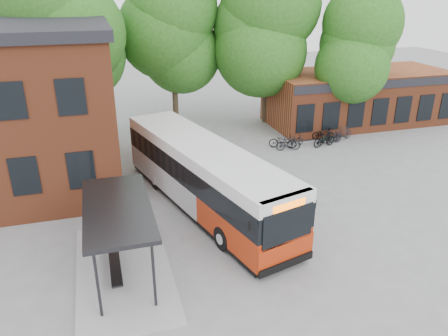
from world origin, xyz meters
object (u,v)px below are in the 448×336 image
object	(u,v)px
bicycle_1	(288,143)
bicycle_6	(323,133)
bicycle_4	(326,139)
bicycle_5	(331,137)
bicycle_0	(283,141)
bicycle_7	(343,133)
bicycle_2	(296,141)
bus_shelter	(121,240)
bicycle_3	(324,139)
city_bus	(204,177)

from	to	relation	value
bicycle_1	bicycle_6	size ratio (longest dim) A/B	1.08
bicycle_1	bicycle_6	world-z (taller)	bicycle_1
bicycle_4	bicycle_5	xyz separation A→B (m)	(0.48, 0.15, 0.04)
bicycle_0	bicycle_7	size ratio (longest dim) A/B	1.07
bicycle_0	bicycle_5	size ratio (longest dim) A/B	1.25
bicycle_0	bicycle_6	bearing A→B (deg)	-52.27
bicycle_2	bicycle_4	xyz separation A→B (m)	(2.18, -0.27, 0.01)
bus_shelter	bicycle_7	distance (m)	19.70
bicycle_1	bicycle_4	bearing A→B (deg)	-73.52
bicycle_3	bicycle_7	bearing A→B (deg)	-75.45
city_bus	bicycle_6	size ratio (longest dim) A/B	8.17
bicycle_0	bicycle_7	bearing A→B (deg)	-62.77
bicycle_7	bus_shelter	bearing A→B (deg)	110.51
city_bus	bus_shelter	bearing A→B (deg)	-150.09
bicycle_0	bicycle_4	size ratio (longest dim) A/B	1.21
bicycle_4	bicycle_7	world-z (taller)	bicycle_7
bicycle_1	bicycle_7	distance (m)	4.63
bicycle_6	bicycle_4	bearing A→B (deg)	173.99
bicycle_4	bicycle_7	size ratio (longest dim) A/B	0.88
bus_shelter	bicycle_0	distance (m)	15.89
city_bus	bicycle_6	world-z (taller)	city_bus
bus_shelter	city_bus	xyz separation A→B (m)	(4.30, 4.30, 0.18)
city_bus	bicycle_5	bearing A→B (deg)	16.44
bicycle_0	bicycle_2	distance (m)	0.96
bicycle_3	bicycle_5	world-z (taller)	bicycle_3
bicycle_0	bicycle_4	bearing A→B (deg)	-70.56
bus_shelter	bicycle_1	bearing A→B (deg)	41.98
city_bus	bicycle_6	bearing A→B (deg)	20.33
bicycle_6	bicycle_7	bearing A→B (deg)	-104.03
bus_shelter	bicycle_2	xyz separation A→B (m)	(12.39, 11.02, -1.05)
city_bus	bicycle_4	size ratio (longest dim) A/B	8.31
bicycle_4	bicycle_5	size ratio (longest dim) A/B	1.04
bicycle_7	bicycle_4	bearing A→B (deg)	93.94
bicycle_0	bicycle_5	distance (m)	3.61
bus_shelter	bicycle_5	bearing A→B (deg)	35.90
bicycle_5	bicycle_0	bearing A→B (deg)	90.93
bicycle_0	city_bus	bearing A→B (deg)	156.97
city_bus	bicycle_7	world-z (taller)	city_bus
bicycle_4	bicycle_7	xyz separation A→B (m)	(1.57, 0.52, 0.12)
bicycle_0	bicycle_6	size ratio (longest dim) A/B	1.19
bicycle_0	bicycle_1	world-z (taller)	bicycle_1
bicycle_0	bicycle_1	distance (m)	0.58
bicycle_0	bicycle_1	bearing A→B (deg)	-141.50
bicycle_2	bicycle_4	world-z (taller)	bicycle_4
bus_shelter	bicycle_7	xyz separation A→B (m)	(16.14, 11.27, -0.93)
bicycle_2	bicycle_5	xyz separation A→B (m)	(2.66, -0.12, 0.05)
bicycle_5	bicycle_7	xyz separation A→B (m)	(1.09, 0.37, 0.08)
bicycle_2	bicycle_7	size ratio (longest dim) A/B	0.87
bicycle_2	bicycle_3	size ratio (longest dim) A/B	0.87
bus_shelter	bicycle_1	distance (m)	15.61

